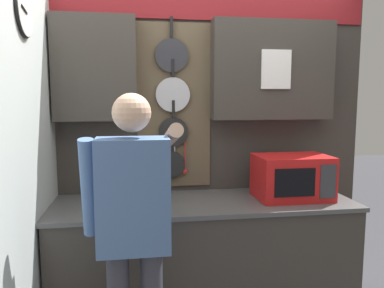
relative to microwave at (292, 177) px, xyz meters
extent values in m
cube|color=#38332D|center=(-0.64, 0.02, -0.62)|extent=(2.08, 0.64, 0.86)
cube|color=#4C4C4C|center=(-0.64, 0.02, -0.17)|extent=(2.11, 0.67, 0.03)
cube|color=#38332D|center=(-0.64, 0.36, 0.21)|extent=(2.68, 0.04, 2.51)
cube|color=#38332D|center=(-1.39, 0.26, 0.78)|extent=(0.58, 0.16, 0.74)
cube|color=#38332D|center=(-0.07, 0.26, 0.78)|extent=(0.94, 0.16, 0.74)
cube|color=brown|center=(-0.82, 0.33, 0.51)|extent=(0.56, 0.01, 1.24)
cylinder|color=#2D2D33|center=(-0.84, 0.31, 0.88)|extent=(0.25, 0.02, 0.25)
cube|color=black|center=(-0.84, 0.30, 1.08)|extent=(0.02, 0.02, 0.15)
cylinder|color=#B7B7BC|center=(-0.83, 0.31, 0.59)|extent=(0.26, 0.02, 0.26)
cube|color=black|center=(-0.83, 0.30, 0.79)|extent=(0.02, 0.02, 0.13)
cylinder|color=black|center=(-0.83, 0.31, 0.31)|extent=(0.22, 0.02, 0.22)
cube|color=black|center=(-0.83, 0.30, 0.49)|extent=(0.02, 0.02, 0.13)
cylinder|color=black|center=(-0.85, 0.31, 0.06)|extent=(0.21, 0.02, 0.21)
cube|color=black|center=(-0.85, 0.30, 0.25)|extent=(0.02, 0.02, 0.17)
cylinder|color=silver|center=(-0.90, 0.31, 0.13)|extent=(0.01, 0.01, 0.20)
ellipsoid|color=silver|center=(-0.90, 0.31, 0.02)|extent=(0.05, 0.01, 0.04)
cylinder|color=silver|center=(-0.82, 0.31, 0.15)|extent=(0.01, 0.01, 0.16)
ellipsoid|color=silver|center=(-0.82, 0.31, 0.06)|extent=(0.06, 0.01, 0.05)
cylinder|color=red|center=(-0.74, 0.31, 0.12)|extent=(0.01, 0.01, 0.22)
ellipsoid|color=red|center=(-0.74, 0.31, 0.00)|extent=(0.04, 0.01, 0.04)
cube|color=white|center=(-0.08, 0.17, 0.78)|extent=(0.23, 0.02, 0.29)
cube|color=silver|center=(-1.72, -0.36, 0.21)|extent=(0.04, 1.60, 2.51)
cylinder|color=white|center=(-1.69, -0.35, 1.04)|extent=(0.02, 0.28, 0.28)
torus|color=black|center=(-1.69, -0.35, 1.04)|extent=(0.02, 0.30, 0.30)
cube|color=black|center=(-1.68, -0.39, 1.03)|extent=(0.01, 0.10, 0.03)
cube|color=red|center=(0.00, 0.00, 0.00)|extent=(0.52, 0.36, 0.31)
cube|color=black|center=(-0.06, -0.18, 0.00)|extent=(0.29, 0.01, 0.19)
cube|color=#333338|center=(0.18, -0.18, 0.00)|extent=(0.11, 0.01, 0.24)
cube|color=brown|center=(-1.20, 0.00, -0.07)|extent=(0.12, 0.16, 0.17)
cylinder|color=black|center=(-1.23, -0.03, 0.04)|extent=(0.02, 0.03, 0.05)
cylinder|color=black|center=(-1.21, -0.03, 0.05)|extent=(0.02, 0.03, 0.07)
cylinder|color=black|center=(-1.19, -0.03, 0.04)|extent=(0.02, 0.03, 0.05)
cylinder|color=black|center=(-1.17, -0.03, 0.05)|extent=(0.02, 0.03, 0.06)
cylinder|color=white|center=(-1.00, 0.00, -0.08)|extent=(0.11, 0.11, 0.16)
cylinder|color=silver|center=(-1.01, -0.01, 0.00)|extent=(0.02, 0.05, 0.19)
cylinder|color=silver|center=(-1.00, 0.00, 0.05)|extent=(0.05, 0.06, 0.28)
cylinder|color=tan|center=(-0.98, 0.02, 0.04)|extent=(0.06, 0.02, 0.27)
cylinder|color=red|center=(-1.00, -0.01, 0.02)|extent=(0.04, 0.01, 0.22)
cylinder|color=tan|center=(-1.00, 0.00, 0.00)|extent=(0.04, 0.04, 0.20)
cylinder|color=black|center=(-1.00, -0.01, 0.05)|extent=(0.02, 0.03, 0.29)
cylinder|color=tan|center=(-1.00, 0.00, 0.04)|extent=(0.03, 0.05, 0.27)
cylinder|color=silver|center=(-0.99, -0.01, 0.05)|extent=(0.02, 0.04, 0.28)
cube|color=#4C6B9E|center=(-1.14, -0.58, 0.06)|extent=(0.38, 0.22, 0.60)
sphere|color=#DBAD8E|center=(-1.14, -0.58, 0.49)|extent=(0.20, 0.20, 0.20)
cylinder|color=#4C6B9E|center=(-1.37, -0.55, 0.10)|extent=(0.08, 0.19, 0.54)
cylinder|color=#DBAD8E|center=(-0.91, -0.32, 0.34)|extent=(0.08, 0.54, 0.19)
camera|label=1|loc=(-1.12, -2.52, 0.57)|focal=35.00mm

